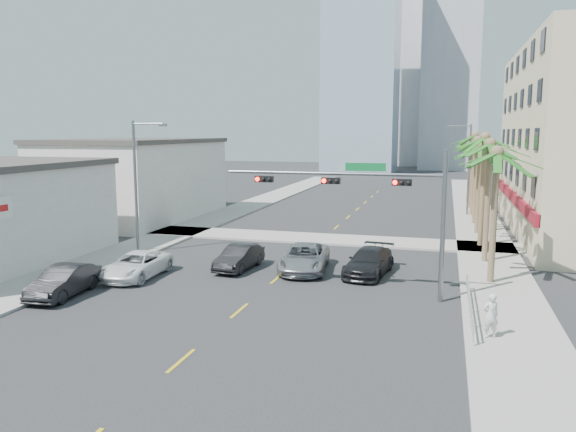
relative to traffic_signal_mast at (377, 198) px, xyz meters
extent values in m
plane|color=#262628|center=(-5.78, -7.95, -5.06)|extent=(260.00, 260.00, 0.00)
cube|color=gray|center=(6.22, 12.05, -4.99)|extent=(4.00, 120.00, 0.15)
cube|color=gray|center=(-17.78, 12.05, -4.99)|extent=(4.00, 120.00, 0.15)
cube|color=gray|center=(-5.78, 14.05, -4.99)|extent=(80.00, 4.00, 0.15)
cube|color=maroon|center=(8.62, 22.05, -2.06)|extent=(0.30, 28.00, 0.80)
cube|color=beige|center=(-25.28, 20.05, -1.46)|extent=(11.00, 18.00, 7.20)
cube|color=#99B2C6|center=(-13.78, 87.05, 18.94)|extent=(14.00, 14.00, 48.00)
cube|color=#ADADB2|center=(3.22, 102.05, 24.94)|extent=(12.00, 12.00, 60.00)
cube|color=#ADADB2|center=(-8.78, 117.05, 15.94)|extent=(16.00, 16.00, 42.00)
cylinder|color=slate|center=(3.22, 0.05, -1.46)|extent=(0.24, 0.24, 7.20)
cylinder|color=slate|center=(-2.28, 0.05, 1.14)|extent=(11.00, 0.16, 0.16)
cube|color=#0C662D|center=(-0.58, 0.05, 1.49)|extent=(2.00, 0.05, 0.40)
cube|color=black|center=(1.22, -0.10, 0.79)|extent=(0.95, 0.28, 0.32)
sphere|color=#FF0C05|center=(0.90, -0.26, 0.79)|extent=(0.22, 0.22, 0.22)
cube|color=black|center=(-2.28, -0.10, 0.79)|extent=(0.95, 0.28, 0.32)
sphere|color=#FF0C05|center=(-2.60, -0.26, 0.79)|extent=(0.22, 0.22, 0.22)
cube|color=black|center=(-5.78, -0.10, 0.79)|extent=(0.95, 0.28, 0.32)
sphere|color=#FF0C05|center=(-6.10, -0.26, 0.79)|extent=(0.22, 0.22, 0.22)
cylinder|color=brown|center=(5.82, 4.05, -1.46)|extent=(0.36, 0.36, 7.20)
cylinder|color=brown|center=(5.82, 9.25, -1.28)|extent=(0.36, 0.36, 7.56)
cylinder|color=brown|center=(5.82, 14.45, -1.10)|extent=(0.36, 0.36, 7.92)
cylinder|color=brown|center=(5.82, 19.65, -1.46)|extent=(0.36, 0.36, 7.20)
cylinder|color=brown|center=(5.82, 24.85, -1.28)|extent=(0.36, 0.36, 7.56)
cylinder|color=brown|center=(5.82, 30.05, -1.10)|extent=(0.36, 0.36, 7.92)
cylinder|color=brown|center=(5.82, 35.25, -1.46)|extent=(0.36, 0.36, 7.20)
cylinder|color=brown|center=(5.82, 40.45, -1.28)|extent=(0.36, 0.36, 7.56)
cylinder|color=slate|center=(-16.98, 6.05, -0.56)|extent=(0.20, 0.20, 9.00)
cylinder|color=slate|center=(-15.88, 6.05, 3.74)|extent=(2.20, 0.12, 0.12)
cube|color=slate|center=(-14.78, 6.05, 3.64)|extent=(0.50, 0.25, 0.18)
cylinder|color=slate|center=(5.42, 30.05, -0.56)|extent=(0.20, 0.20, 9.00)
cylinder|color=slate|center=(4.32, 30.05, 3.74)|extent=(2.20, 0.12, 0.12)
cube|color=slate|center=(3.22, 30.05, 3.64)|extent=(0.50, 0.25, 0.18)
cylinder|color=silver|center=(4.52, -1.95, -4.51)|extent=(0.08, 8.00, 0.08)
cylinder|color=silver|center=(4.52, -1.95, -4.16)|extent=(0.08, 8.00, 0.08)
cylinder|color=silver|center=(4.52, -5.95, -4.56)|extent=(0.08, 0.08, 1.00)
cylinder|color=silver|center=(4.52, -3.95, -4.56)|extent=(0.08, 0.08, 1.00)
cylinder|color=silver|center=(4.52, -1.95, -4.56)|extent=(0.08, 0.08, 1.00)
cylinder|color=silver|center=(4.52, 0.05, -4.56)|extent=(0.08, 0.08, 1.00)
cylinder|color=silver|center=(4.52, 2.05, -4.56)|extent=(0.08, 0.08, 1.00)
imported|color=black|center=(-15.18, -4.12, -4.29)|extent=(1.99, 4.79, 1.54)
imported|color=white|center=(-13.58, 0.14, -4.34)|extent=(2.46, 5.20, 1.43)
imported|color=black|center=(-8.62, 3.55, -4.33)|extent=(1.90, 4.55, 1.46)
imported|color=#A8A8AC|center=(-4.72, 4.26, -4.27)|extent=(3.27, 5.97, 1.58)
imported|color=black|center=(-0.87, 4.41, -4.30)|extent=(2.76, 5.47, 1.52)
imported|color=silver|center=(5.18, -4.81, -4.01)|extent=(0.77, 0.64, 1.81)
camera|label=1|loc=(3.24, -27.60, 3.22)|focal=35.00mm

